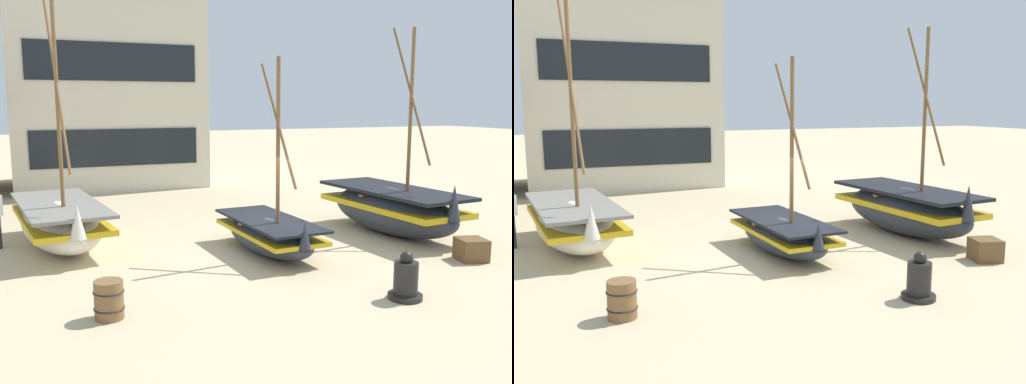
% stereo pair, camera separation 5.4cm
% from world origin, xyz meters
% --- Properties ---
extents(ground_plane, '(120.00, 120.00, 0.00)m').
position_xyz_m(ground_plane, '(0.00, 0.00, 0.00)').
color(ground_plane, '#CCB78E').
extents(fishing_boat_near_left, '(1.68, 3.87, 4.90)m').
position_xyz_m(fishing_boat_near_left, '(-0.11, -0.15, 0.50)').
color(fishing_boat_near_left, '#2D333D').
rests_on(fishing_boat_near_left, ground).
extents(fishing_boat_centre_large, '(2.30, 4.98, 5.91)m').
position_xyz_m(fishing_boat_centre_large, '(4.10, 0.38, 0.74)').
color(fishing_boat_centre_large, '#2D333D').
rests_on(fishing_boat_centre_large, ground).
extents(fishing_boat_far_right, '(2.44, 5.12, 6.51)m').
position_xyz_m(fishing_boat_far_right, '(-5.00, 2.60, 0.67)').
color(fishing_boat_far_right, silver).
rests_on(fishing_boat_far_right, ground).
extents(capstan_winch, '(0.68, 0.68, 0.96)m').
position_xyz_m(capstan_winch, '(0.95, -4.29, 0.38)').
color(capstan_winch, black).
rests_on(capstan_winch, ground).
extents(wooden_barrel, '(0.56, 0.56, 0.70)m').
position_xyz_m(wooden_barrel, '(-4.56, -3.04, 0.35)').
color(wooden_barrel, brown).
rests_on(wooden_barrel, ground).
extents(cargo_crate, '(0.81, 0.81, 0.54)m').
position_xyz_m(cargo_crate, '(4.14, -2.72, 0.27)').
color(cargo_crate, brown).
rests_on(cargo_crate, ground).
extents(harbor_building_main, '(8.56, 6.74, 10.90)m').
position_xyz_m(harbor_building_main, '(-2.14, 14.20, 5.46)').
color(harbor_building_main, beige).
rests_on(harbor_building_main, ground).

